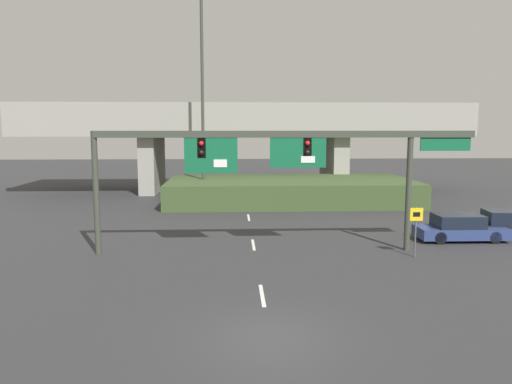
% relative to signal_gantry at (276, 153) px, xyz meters
% --- Properties ---
extents(ground_plane, '(160.00, 160.00, 0.00)m').
position_rel_signal_gantry_xyz_m(ground_plane, '(-0.99, -9.69, -4.77)').
color(ground_plane, '#2D2D30').
extents(lane_markings, '(0.14, 25.59, 0.01)m').
position_rel_signal_gantry_xyz_m(lane_markings, '(-0.99, 5.35, -4.77)').
color(lane_markings, silver).
rests_on(lane_markings, ground).
extents(signal_gantry, '(18.08, 0.44, 5.82)m').
position_rel_signal_gantry_xyz_m(signal_gantry, '(0.00, 0.00, 0.00)').
color(signal_gantry, '#383D33').
rests_on(signal_gantry, ground).
extents(speed_limit_sign, '(0.60, 0.11, 2.37)m').
position_rel_signal_gantry_xyz_m(speed_limit_sign, '(6.39, -1.28, -3.23)').
color(speed_limit_sign, '#4C4C4C').
rests_on(speed_limit_sign, ground).
extents(highway_light_pole_near, '(0.70, 0.36, 17.45)m').
position_rel_signal_gantry_xyz_m(highway_light_pole_near, '(-4.36, 16.26, 4.33)').
color(highway_light_pole_near, '#383D33').
rests_on(highway_light_pole_near, ground).
extents(overpass_bridge, '(40.29, 9.07, 8.05)m').
position_rel_signal_gantry_xyz_m(overpass_bridge, '(-0.99, 23.49, 0.97)').
color(overpass_bridge, gray).
rests_on(overpass_bridge, ground).
extents(grass_embankment, '(19.32, 9.24, 1.84)m').
position_rel_signal_gantry_xyz_m(grass_embankment, '(2.56, 15.99, -3.86)').
color(grass_embankment, '#384C28').
rests_on(grass_embankment, ground).
extents(parked_sedan_near_right, '(4.66, 1.94, 1.39)m').
position_rel_signal_gantry_xyz_m(parked_sedan_near_right, '(10.02, 2.02, -4.13)').
color(parked_sedan_near_right, navy).
rests_on(parked_sedan_near_right, ground).
extents(parked_sedan_mid_right, '(4.60, 2.40, 1.47)m').
position_rel_signal_gantry_xyz_m(parked_sedan_mid_right, '(13.05, 2.64, -4.10)').
color(parked_sedan_mid_right, black).
rests_on(parked_sedan_mid_right, ground).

